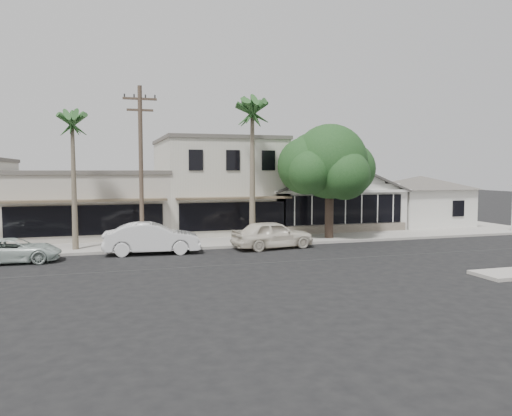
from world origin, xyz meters
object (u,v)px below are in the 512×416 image
object	(u,v)px
car_2	(14,250)
shade_tree	(327,164)
utility_pole	(141,164)
car_1	(152,238)
car_0	(273,234)

from	to	relation	value
car_2	shade_tree	size ratio (longest dim) A/B	0.58
utility_pole	car_1	size ratio (longest dim) A/B	1.77
car_0	shade_tree	distance (m)	6.52
car_2	car_0	bearing A→B (deg)	-86.05
car_0	shade_tree	xyz separation A→B (m)	(4.51, 2.39, 4.06)
utility_pole	car_0	size ratio (longest dim) A/B	1.91
shade_tree	car_2	bearing A→B (deg)	-170.89
utility_pole	car_2	xyz separation A→B (m)	(-6.19, -1.54, -4.19)
car_0	shade_tree	world-z (taller)	shade_tree
utility_pole	car_0	distance (m)	8.31
shade_tree	car_1	bearing A→B (deg)	-169.04
utility_pole	shade_tree	size ratio (longest dim) A/B	1.22
utility_pole	shade_tree	distance (m)	11.80
car_1	car_2	xyz separation A→B (m)	(-6.64, -0.69, -0.24)
car_0	utility_pole	bearing A→B (deg)	73.96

